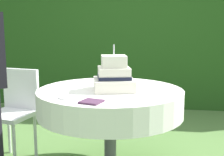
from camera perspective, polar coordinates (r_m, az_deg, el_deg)
The scene contains 7 objects.
foliage_hedge at distance 5.11m, azimuth 4.09°, elevation 10.78°, with size 6.85×0.64×2.82m, color #234C19.
cake_table at distance 2.57m, azimuth -0.34°, elevation -4.64°, with size 1.23×1.23×0.78m.
wedding_cake at distance 2.49m, azimuth 0.40°, elevation 0.27°, with size 0.39×0.39×0.38m.
serving_plate_near at distance 2.84m, azimuth 5.14°, elevation -0.84°, with size 0.15×0.15×0.01m, color white.
serving_plate_far at distance 2.25m, azimuth -8.51°, elevation -3.63°, with size 0.13×0.13×0.01m, color white.
napkin_stack at distance 2.10m, azimuth -3.90°, elevation -4.49°, with size 0.14×0.14×0.01m, color #4C2D47.
garden_chair at distance 3.09m, azimuth -17.85°, elevation -5.01°, with size 0.48×0.48×0.89m.
Camera 1 is at (0.37, -2.47, 1.29)m, focal length 48.25 mm.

